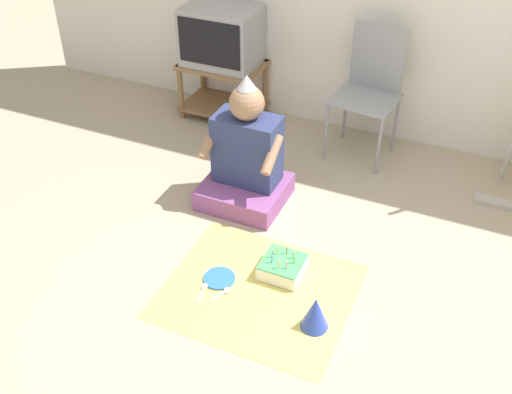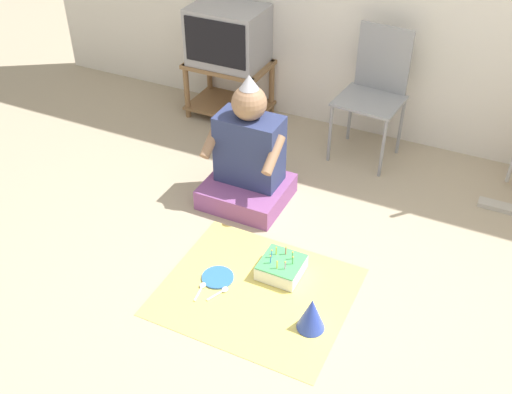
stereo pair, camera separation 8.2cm
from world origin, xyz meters
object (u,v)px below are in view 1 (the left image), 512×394
object	(u,v)px
tv	(222,36)
birthday_cake	(283,267)
dust_mop	(509,158)
party_hat_blue	(315,313)
paper_plate	(219,278)
person_seated	(246,160)
folding_chair	(370,84)

from	to	relation	value
tv	birthday_cake	xyz separation A→B (m)	(1.15, -1.55, -0.62)
tv	dust_mop	size ratio (longest dim) A/B	0.50
party_hat_blue	paper_plate	xyz separation A→B (m)	(-0.61, 0.11, -0.09)
dust_mop	party_hat_blue	bearing A→B (deg)	-115.43
tv	person_seated	world-z (taller)	tv
dust_mop	person_seated	size ratio (longest dim) A/B	1.27
paper_plate	dust_mop	bearing A→B (deg)	47.17
dust_mop	party_hat_blue	size ratio (longest dim) A/B	5.71
person_seated	paper_plate	size ratio (longest dim) A/B	4.87
person_seated	paper_plate	distance (m)	0.84
birthday_cake	dust_mop	bearing A→B (deg)	50.49
person_seated	birthday_cake	distance (m)	0.80
birthday_cake	paper_plate	size ratio (longest dim) A/B	1.29
person_seated	paper_plate	bearing A→B (deg)	-76.43
dust_mop	birthday_cake	world-z (taller)	dust_mop
party_hat_blue	paper_plate	distance (m)	0.62
birthday_cake	paper_plate	world-z (taller)	birthday_cake
party_hat_blue	birthday_cake	bearing A→B (deg)	134.86
person_seated	party_hat_blue	distance (m)	1.20
tv	dust_mop	world-z (taller)	dust_mop
paper_plate	folding_chair	bearing A→B (deg)	78.10
birthday_cake	paper_plate	xyz separation A→B (m)	(-0.31, -0.19, -0.04)
folding_chair	person_seated	world-z (taller)	folding_chair
tv	person_seated	xyz separation A→B (m)	(0.65, -0.98, -0.37)
birthday_cake	folding_chair	bearing A→B (deg)	88.22
dust_mop	paper_plate	xyz separation A→B (m)	(-1.35, -1.46, -0.31)
dust_mop	birthday_cake	distance (m)	1.66
dust_mop	paper_plate	bearing A→B (deg)	-132.83
birthday_cake	person_seated	bearing A→B (deg)	130.65
folding_chair	birthday_cake	distance (m)	1.57
dust_mop	party_hat_blue	distance (m)	1.75
tv	party_hat_blue	distance (m)	2.42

